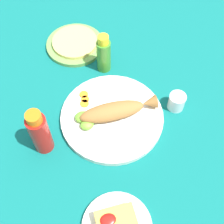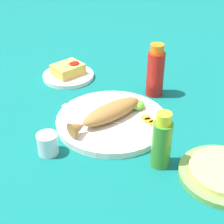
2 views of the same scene
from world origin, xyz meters
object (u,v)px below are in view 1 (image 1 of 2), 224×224
(main_plate, at_px, (112,117))
(tortilla_plate, at_px, (75,45))
(hot_sauce_bottle_red, at_px, (40,132))
(hot_sauce_bottle_green, at_px, (104,54))
(fork_far, at_px, (117,139))
(salt_cup, at_px, (176,102))
(fried_fish, at_px, (117,111))
(fork_near, at_px, (131,132))

(main_plate, xyz_separation_m, tortilla_plate, (0.05, -0.33, -0.00))
(hot_sauce_bottle_red, bearing_deg, hot_sauce_bottle_green, -135.22)
(fork_far, height_order, hot_sauce_bottle_red, hot_sauce_bottle_red)
(fork_far, height_order, hot_sauce_bottle_green, hot_sauce_bottle_green)
(hot_sauce_bottle_green, bearing_deg, hot_sauce_bottle_red, 44.78)
(main_plate, distance_m, hot_sauce_bottle_red, 0.23)
(hot_sauce_bottle_green, height_order, salt_cup, hot_sauce_bottle_green)
(hot_sauce_bottle_red, height_order, hot_sauce_bottle_green, hot_sauce_bottle_red)
(fried_fish, height_order, fork_near, fried_fish)
(fork_far, bearing_deg, fried_fish, 130.73)
(fork_near, height_order, fork_far, same)
(fried_fish, distance_m, hot_sauce_bottle_red, 0.23)
(fork_near, distance_m, salt_cup, 0.17)
(fried_fish, distance_m, fork_far, 0.09)
(hot_sauce_bottle_green, bearing_deg, fried_fish, 85.94)
(fried_fish, relative_size, fork_far, 1.48)
(fried_fish, relative_size, tortilla_plate, 1.17)
(fork_far, bearing_deg, salt_cup, 73.76)
(fried_fish, relative_size, hot_sauce_bottle_red, 1.41)
(salt_cup, distance_m, tortilla_plate, 0.42)
(fork_far, distance_m, hot_sauce_bottle_green, 0.29)
(fork_near, distance_m, fork_far, 0.05)
(tortilla_plate, bearing_deg, hot_sauce_bottle_red, 65.48)
(hot_sauce_bottle_red, bearing_deg, fork_far, 167.61)
(hot_sauce_bottle_green, bearing_deg, fork_far, 82.96)
(fork_near, relative_size, salt_cup, 3.29)
(fork_far, bearing_deg, tortilla_plate, 150.50)
(tortilla_plate, bearing_deg, fork_far, 95.43)
(fork_near, xyz_separation_m, fork_far, (0.05, 0.01, 0.00))
(fork_near, height_order, salt_cup, salt_cup)
(fork_far, relative_size, salt_cup, 2.93)
(fork_near, relative_size, fork_far, 1.13)
(main_plate, distance_m, tortilla_plate, 0.33)
(hot_sauce_bottle_red, bearing_deg, fork_near, 172.35)
(fork_far, height_order, salt_cup, salt_cup)
(hot_sauce_bottle_red, height_order, salt_cup, hot_sauce_bottle_red)
(hot_sauce_bottle_green, height_order, tortilla_plate, hot_sauce_bottle_green)
(salt_cup, bearing_deg, main_plate, -2.79)
(fried_fish, height_order, fork_far, fried_fish)
(hot_sauce_bottle_red, xyz_separation_m, tortilla_plate, (-0.17, -0.36, -0.07))
(main_plate, bearing_deg, fork_near, 119.02)
(fork_far, distance_m, tortilla_plate, 0.41)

